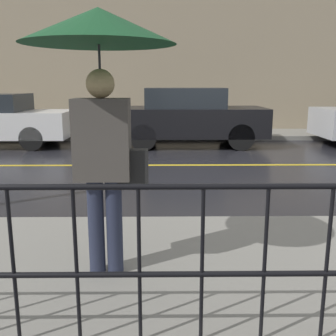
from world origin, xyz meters
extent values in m
plane|color=black|center=(0.00, 0.00, 0.00)|extent=(80.00, 80.00, 0.00)
cube|color=gray|center=(0.00, -5.00, 0.07)|extent=(28.00, 2.58, 0.13)
cube|color=gray|center=(0.00, 4.73, 0.07)|extent=(28.00, 2.04, 0.13)
cube|color=gold|center=(0.00, 0.00, 0.00)|extent=(25.20, 0.12, 0.01)
cube|color=gray|center=(0.00, 5.90, 3.39)|extent=(28.00, 0.30, 6.79)
cylinder|color=black|center=(-2.06, -6.04, 0.63)|extent=(0.02, 0.02, 0.99)
cylinder|color=black|center=(-1.69, -6.04, 0.63)|extent=(0.02, 0.02, 0.99)
cylinder|color=black|center=(-1.31, -6.04, 0.63)|extent=(0.02, 0.02, 0.99)
cylinder|color=black|center=(-0.94, -6.04, 0.63)|extent=(0.02, 0.02, 0.99)
cylinder|color=black|center=(-0.56, -6.04, 0.63)|extent=(0.02, 0.02, 0.99)
cylinder|color=black|center=(-0.19, -6.04, 0.63)|extent=(0.02, 0.02, 0.99)
cylinder|color=#23283D|center=(-1.73, -5.10, 0.54)|extent=(0.13, 0.13, 0.81)
cylinder|color=#23283D|center=(-1.58, -5.10, 0.54)|extent=(0.13, 0.13, 0.81)
cube|color=#47423D|center=(-1.65, -5.10, 1.27)|extent=(0.44, 0.26, 0.64)
sphere|color=tan|center=(-1.65, -5.10, 1.70)|extent=(0.22, 0.22, 0.22)
cylinder|color=#262628|center=(-1.65, -5.10, 1.63)|extent=(0.02, 0.02, 0.73)
cone|color=#144723|center=(-1.65, -5.10, 2.13)|extent=(1.18, 1.18, 0.27)
cube|color=black|center=(-1.41, -5.10, 1.04)|extent=(0.24, 0.12, 0.30)
cylinder|color=black|center=(-4.58, 3.50, 0.31)|extent=(0.62, 0.22, 0.62)
cylinder|color=black|center=(-4.58, 1.93, 0.31)|extent=(0.62, 0.22, 0.62)
cube|color=black|center=(-0.42, 2.72, 0.68)|extent=(4.09, 1.85, 0.77)
cube|color=#1E2328|center=(-0.58, 2.72, 1.33)|extent=(2.13, 1.70, 0.53)
cylinder|color=black|center=(0.85, 3.53, 0.35)|extent=(0.69, 0.22, 0.69)
cylinder|color=black|center=(0.85, 1.90, 0.35)|extent=(0.69, 0.22, 0.69)
cylinder|color=black|center=(-1.69, 3.53, 0.35)|extent=(0.69, 0.22, 0.69)
cylinder|color=black|center=(-1.69, 1.90, 0.35)|extent=(0.69, 0.22, 0.69)
cylinder|color=black|center=(3.98, 3.54, 0.30)|extent=(0.61, 0.22, 0.61)
camera|label=1|loc=(-1.17, -8.21, 1.70)|focal=42.00mm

